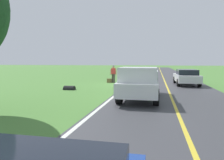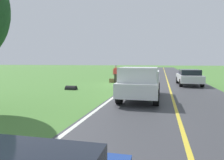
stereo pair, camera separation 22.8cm
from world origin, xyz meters
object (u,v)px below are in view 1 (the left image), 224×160
object	(u,v)px
suitcase_carried	(109,81)
pickup_truck_passing	(140,82)
hitchhiker_walking	(113,73)
sedan_near_oncoming	(186,77)

from	to	relation	value
suitcase_carried	pickup_truck_passing	distance (m)	9.55
hitchhiker_walking	suitcase_carried	bearing A→B (deg)	9.59
suitcase_carried	sedan_near_oncoming	xyz separation A→B (m)	(-7.30, 0.58, 0.55)
hitchhiker_walking	sedan_near_oncoming	distance (m)	6.92
hitchhiker_walking	sedan_near_oncoming	size ratio (longest dim) A/B	0.39
suitcase_carried	hitchhiker_walking	bearing A→B (deg)	100.86
hitchhiker_walking	pickup_truck_passing	distance (m)	9.43
suitcase_carried	pickup_truck_passing	world-z (taller)	pickup_truck_passing
hitchhiker_walking	suitcase_carried	world-z (taller)	hitchhiker_walking
hitchhiker_walking	sedan_near_oncoming	world-z (taller)	hitchhiker_walking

